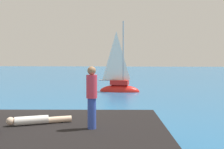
# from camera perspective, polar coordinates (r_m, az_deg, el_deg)

# --- Properties ---
(ground_plane) EXTENTS (160.00, 160.00, 0.00)m
(ground_plane) POSITION_cam_1_polar(r_m,az_deg,el_deg) (12.25, -13.56, -10.47)
(ground_plane) COLOR #236093
(shore_ledge) EXTENTS (6.70, 5.15, 1.07)m
(shore_ledge) POSITION_cam_1_polar(r_m,az_deg,el_deg) (8.23, -12.65, -13.52)
(shore_ledge) COLOR black
(shore_ledge) RESTS_ON ground
(boulder_seaward) EXTENTS (0.93, 0.96, 0.50)m
(boulder_seaward) POSITION_cam_1_polar(r_m,az_deg,el_deg) (11.08, -9.57, -11.91)
(boulder_seaward) COLOR black
(boulder_seaward) RESTS_ON ground
(boulder_inland) EXTENTS (1.53, 1.59, 1.01)m
(boulder_inland) POSITION_cam_1_polar(r_m,az_deg,el_deg) (10.36, 5.50, -12.97)
(boulder_inland) COLOR black
(boulder_inland) RESTS_ON ground
(sailboat_near) EXTENTS (3.61, 1.62, 6.57)m
(sailboat_near) POSITION_cam_1_polar(r_m,az_deg,el_deg) (24.38, 1.46, -2.60)
(sailboat_near) COLOR red
(sailboat_near) RESTS_ON ground
(person_sunbather) EXTENTS (1.65, 0.87, 0.25)m
(person_sunbather) POSITION_cam_1_polar(r_m,az_deg,el_deg) (8.26, -14.83, -8.81)
(person_sunbather) COLOR white
(person_sunbather) RESTS_ON shore_ledge
(person_standing) EXTENTS (0.28, 0.28, 1.62)m
(person_standing) POSITION_cam_1_polar(r_m,az_deg,el_deg) (7.41, -4.06, -4.22)
(person_standing) COLOR #334CB2
(person_standing) RESTS_ON shore_ledge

